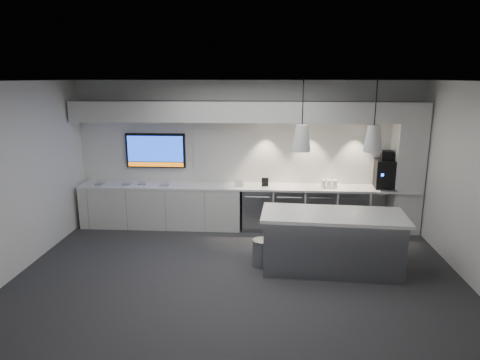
# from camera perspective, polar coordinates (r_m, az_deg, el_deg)

# --- Properties ---
(floor) EXTENTS (7.00, 7.00, 0.00)m
(floor) POSITION_cam_1_polar(r_m,az_deg,el_deg) (6.97, -0.20, -12.42)
(floor) COLOR #2D2D30
(floor) RESTS_ON ground
(ceiling) EXTENTS (7.00, 7.00, 0.00)m
(ceiling) POSITION_cam_1_polar(r_m,az_deg,el_deg) (6.27, -0.23, 13.08)
(ceiling) COLOR black
(ceiling) RESTS_ON wall_back
(wall_back) EXTENTS (7.00, 0.00, 7.00)m
(wall_back) POSITION_cam_1_polar(r_m,az_deg,el_deg) (8.90, 0.85, 3.50)
(wall_back) COLOR white
(wall_back) RESTS_ON floor
(wall_front) EXTENTS (7.00, 0.00, 7.00)m
(wall_front) POSITION_cam_1_polar(r_m,az_deg,el_deg) (4.08, -2.57, -8.77)
(wall_front) COLOR white
(wall_front) RESTS_ON floor
(wall_left) EXTENTS (0.00, 7.00, 7.00)m
(wall_left) POSITION_cam_1_polar(r_m,az_deg,el_deg) (7.54, -27.81, 0.09)
(wall_left) COLOR white
(wall_left) RESTS_ON floor
(wall_right) EXTENTS (0.00, 7.00, 7.00)m
(wall_right) POSITION_cam_1_polar(r_m,az_deg,el_deg) (7.14, 29.06, -0.73)
(wall_right) COLOR white
(wall_right) RESTS_ON floor
(back_counter) EXTENTS (6.80, 0.65, 0.04)m
(back_counter) POSITION_cam_1_polar(r_m,az_deg,el_deg) (8.71, 0.74, -0.89)
(back_counter) COLOR white
(back_counter) RESTS_ON left_base_cabinets
(left_base_cabinets) EXTENTS (3.30, 0.63, 0.86)m
(left_base_cabinets) POSITION_cam_1_polar(r_m,az_deg,el_deg) (9.09, -10.38, -3.46)
(left_base_cabinets) COLOR silver
(left_base_cabinets) RESTS_ON floor
(fridge_unit_a) EXTENTS (0.60, 0.61, 0.85)m
(fridge_unit_a) POSITION_cam_1_polar(r_m,az_deg,el_deg) (8.83, 2.35, -3.78)
(fridge_unit_a) COLOR gray
(fridge_unit_a) RESTS_ON floor
(fridge_unit_b) EXTENTS (0.60, 0.61, 0.85)m
(fridge_unit_b) POSITION_cam_1_polar(r_m,az_deg,el_deg) (8.84, 6.45, -3.83)
(fridge_unit_b) COLOR gray
(fridge_unit_b) RESTS_ON floor
(fridge_unit_c) EXTENTS (0.60, 0.61, 0.85)m
(fridge_unit_c) POSITION_cam_1_polar(r_m,az_deg,el_deg) (8.90, 10.51, -3.87)
(fridge_unit_c) COLOR gray
(fridge_unit_c) RESTS_ON floor
(fridge_unit_d) EXTENTS (0.60, 0.61, 0.85)m
(fridge_unit_d) POSITION_cam_1_polar(r_m,az_deg,el_deg) (8.99, 14.51, -3.89)
(fridge_unit_d) COLOR gray
(fridge_unit_d) RESTS_ON floor
(backsplash) EXTENTS (4.60, 0.03, 1.30)m
(backsplash) POSITION_cam_1_polar(r_m,az_deg,el_deg) (8.90, 8.61, 3.67)
(backsplash) COLOR silver
(backsplash) RESTS_ON wall_back
(soffit) EXTENTS (6.90, 0.60, 0.40)m
(soffit) POSITION_cam_1_polar(r_m,az_deg,el_deg) (8.49, 0.78, 9.14)
(soffit) COLOR silver
(soffit) RESTS_ON wall_back
(column) EXTENTS (0.55, 0.55, 2.60)m
(column) POSITION_cam_1_polar(r_m,az_deg,el_deg) (9.07, 21.39, 1.46)
(column) COLOR silver
(column) RESTS_ON floor
(wall_tv) EXTENTS (1.25, 0.07, 0.72)m
(wall_tv) POSITION_cam_1_polar(r_m,az_deg,el_deg) (9.13, -11.19, 3.87)
(wall_tv) COLOR black
(wall_tv) RESTS_ON wall_back
(island) EXTENTS (2.31, 1.10, 0.95)m
(island) POSITION_cam_1_polar(r_m,az_deg,el_deg) (7.08, 12.14, -8.04)
(island) COLOR gray
(island) RESTS_ON floor
(bin) EXTENTS (0.36, 0.36, 0.45)m
(bin) POSITION_cam_1_polar(r_m,az_deg,el_deg) (7.19, 2.94, -9.63)
(bin) COLOR gray
(bin) RESTS_ON floor
(coffee_machine) EXTENTS (0.45, 0.61, 0.75)m
(coffee_machine) POSITION_cam_1_polar(r_m,az_deg,el_deg) (8.97, 18.86, 0.94)
(coffee_machine) COLOR black
(coffee_machine) RESTS_ON back_counter
(sign_black) EXTENTS (0.14, 0.02, 0.18)m
(sign_black) POSITION_cam_1_polar(r_m,az_deg,el_deg) (8.64, 3.36, -0.29)
(sign_black) COLOR black
(sign_black) RESTS_ON back_counter
(sign_white) EXTENTS (0.18, 0.05, 0.14)m
(sign_white) POSITION_cam_1_polar(r_m,az_deg,el_deg) (8.61, -0.12, -0.45)
(sign_white) COLOR white
(sign_white) RESTS_ON back_counter
(cup_cluster) EXTENTS (0.30, 0.19, 0.16)m
(cup_cluster) POSITION_cam_1_polar(r_m,az_deg,el_deg) (8.71, 11.76, -0.49)
(cup_cluster) COLOR white
(cup_cluster) RESTS_ON back_counter
(tray_a) EXTENTS (0.18, 0.18, 0.02)m
(tray_a) POSITION_cam_1_polar(r_m,az_deg,el_deg) (9.26, -18.22, -0.51)
(tray_a) COLOR gray
(tray_a) RESTS_ON back_counter
(tray_b) EXTENTS (0.17, 0.17, 0.02)m
(tray_b) POSITION_cam_1_polar(r_m,az_deg,el_deg) (9.10, -14.90, -0.52)
(tray_b) COLOR gray
(tray_b) RESTS_ON back_counter
(tray_c) EXTENTS (0.19, 0.19, 0.02)m
(tray_c) POSITION_cam_1_polar(r_m,az_deg,el_deg) (9.05, -12.93, -0.48)
(tray_c) COLOR gray
(tray_c) RESTS_ON back_counter
(tray_d) EXTENTS (0.17, 0.17, 0.02)m
(tray_d) POSITION_cam_1_polar(r_m,az_deg,el_deg) (8.87, -10.07, -0.62)
(tray_d) COLOR gray
(tray_d) RESTS_ON back_counter
(pendant_left) EXTENTS (0.28, 0.28, 1.10)m
(pendant_left) POSITION_cam_1_polar(r_m,az_deg,el_deg) (6.60, 8.23, 5.59)
(pendant_left) COLOR silver
(pendant_left) RESTS_ON ceiling
(pendant_right) EXTENTS (0.28, 0.28, 1.10)m
(pendant_right) POSITION_cam_1_polar(r_m,az_deg,el_deg) (6.77, 17.35, 5.31)
(pendant_right) COLOR silver
(pendant_right) RESTS_ON ceiling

